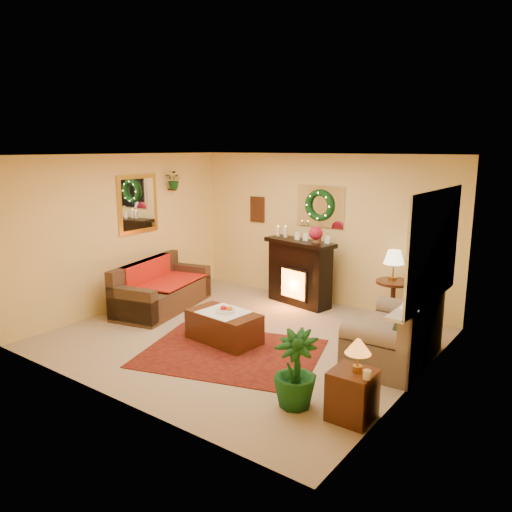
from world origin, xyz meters
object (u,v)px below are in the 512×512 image
Objects in this scene: sofa at (163,284)px; loveseat at (394,330)px; side_table_round at (392,304)px; end_table_square at (352,394)px; fireplace at (300,273)px; coffee_table at (224,327)px.

sofa is 1.27× the size of loveseat.
sofa is at bearing -155.46° from side_table_round.
side_table_round reaches higher than end_table_square.
fireplace is 2.25× the size of end_table_square.
loveseat is at bearing -9.60° from sofa.
side_table_round is (1.71, -0.03, -0.23)m from fireplace.
loveseat is (2.23, -1.34, -0.13)m from fireplace.
fireplace is at bearing 178.86° from side_table_round.
sofa reaches higher than end_table_square.
loveseat is 1.63m from end_table_square.
fireplace is 1.67× the size of side_table_round.
coffee_table is at bearing -162.44° from loveseat.
sofa reaches higher than side_table_round.
sofa is 1.63× the size of fireplace.
loveseat is at bearing -68.20° from side_table_round.
loveseat reaches higher than end_table_square.
side_table_round is (-0.52, 1.30, -0.10)m from loveseat.
sofa is 3.97m from loveseat.
side_table_round is 3.00m from end_table_square.
fireplace is (1.74, 1.61, 0.12)m from sofa.
side_table_round is at bearing 11.03° from sofa.
side_table_round reaches higher than coffee_table.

